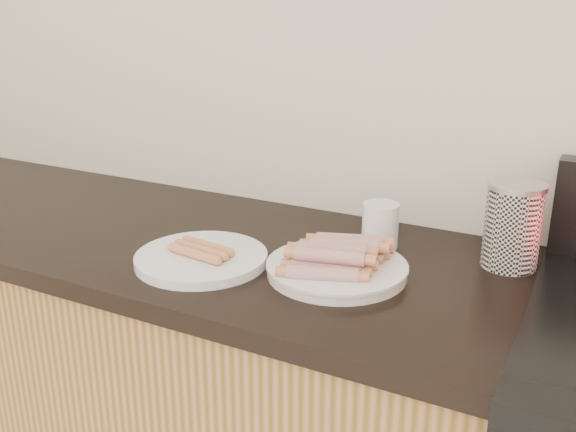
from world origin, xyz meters
The scene contains 9 objects.
wall_back centered at (0.00, 2.00, 1.30)m, with size 4.00×0.04×2.60m, color silver.
cabinet_base centered at (-0.70, 1.69, 0.43)m, with size 2.20×0.59×0.86m, color #B36E45.
counter_slab centered at (-0.70, 1.69, 0.88)m, with size 2.20×0.62×0.04m, color black.
main_plate centered at (0.05, 1.65, 0.91)m, with size 0.27×0.27×0.02m, color white.
side_plate centered at (-0.22, 1.58, 0.91)m, with size 0.27×0.27×0.02m, color white.
hotdog_pile centered at (0.05, 1.65, 0.94)m, with size 0.14×0.22×0.05m.
plain_sausages centered at (-0.22, 1.58, 0.93)m, with size 0.13×0.08×0.02m.
canister centered at (0.34, 1.85, 0.99)m, with size 0.11×0.11×0.17m.
mug centered at (0.07, 1.83, 0.95)m, with size 0.08×0.08×0.10m, color silver.
Camera 1 is at (0.50, 0.59, 1.42)m, focal length 40.00 mm.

